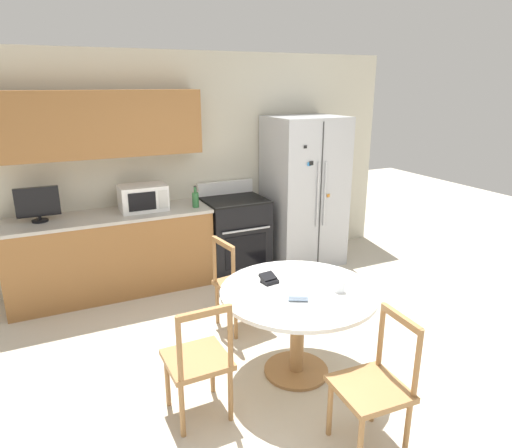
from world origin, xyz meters
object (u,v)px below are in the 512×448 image
microwave (143,198)px  dining_chair_left (198,361)px  countertop_tv (38,203)px  dining_chair_near (374,387)px  candle_glass (340,287)px  refrigerator (304,191)px  counter_bottle (195,199)px  wallet (269,279)px  oven_range (235,235)px  dining_chair_far (239,285)px

microwave → dining_chair_left: (-0.18, -2.34, -0.61)m
microwave → countertop_tv: 1.05m
dining_chair_near → dining_chair_left: bearing=54.4°
countertop_tv → microwave: bearing=-0.4°
dining_chair_left → candle_glass: (1.13, -0.01, 0.33)m
dining_chair_left → candle_glass: dining_chair_left is taller
refrigerator → candle_glass: 2.48m
counter_bottle → dining_chair_left: bearing=-108.4°
dining_chair_left → wallet: bearing=26.1°
oven_range → candle_glass: (-0.11, -2.31, 0.30)m
dining_chair_left → counter_bottle: bearing=70.8°
refrigerator → counter_bottle: 1.44m
counter_bottle → candle_glass: 2.26m
microwave → wallet: microwave is taller
oven_range → wallet: 2.02m
oven_range → counter_bottle: (-0.51, -0.09, 0.52)m
microwave → candle_glass: microwave is taller
dining_chair_near → dining_chair_far: 1.75m
wallet → dining_chair_left: bearing=-153.1°
countertop_tv → counter_bottle: (1.61, -0.14, -0.10)m
dining_chair_left → dining_chair_near: bearing=-39.8°
refrigerator → oven_range: size_ratio=1.73×
dining_chair_near → candle_glass: (0.23, 0.72, 0.33)m
oven_range → dining_chair_left: 2.61m
counter_bottle → dining_chair_far: (0.01, -1.20, -0.56)m
dining_chair_near → dining_chair_far: size_ratio=1.00×
oven_range → counter_bottle: counter_bottle is taller
counter_bottle → wallet: (-0.01, -1.84, -0.24)m
dining_chair_near → countertop_tv: bearing=33.4°
refrigerator → dining_chair_far: refrigerator is taller
refrigerator → dining_chair_left: (-2.17, -2.23, -0.50)m
refrigerator → countertop_tv: size_ratio=4.50×
refrigerator → counter_bottle: (-1.44, -0.03, 0.06)m
dining_chair_left → refrigerator: bearing=44.9°
microwave → candle_glass: (0.96, -2.35, -0.27)m
wallet → dining_chair_far: bearing=88.6°
microwave → dining_chair_far: (0.56, -1.33, -0.61)m
refrigerator → dining_chair_left: size_ratio=2.07×
refrigerator → wallet: (-1.45, -1.86, -0.17)m
oven_range → refrigerator: bearing=-4.1°
counter_bottle → dining_chair_near: size_ratio=0.27×
microwave → counter_bottle: bearing=-13.7°
refrigerator → dining_chair_far: (-1.43, -1.22, -0.50)m
oven_range → dining_chair_far: size_ratio=1.20×
wallet → candle_glass: bearing=-42.9°
oven_range → dining_chair_near: (-0.34, -3.03, -0.03)m
microwave → dining_chair_left: microwave is taller
dining_chair_left → countertop_tv: bearing=109.6°
counter_bottle → dining_chair_left: size_ratio=0.27×
countertop_tv → wallet: 2.57m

